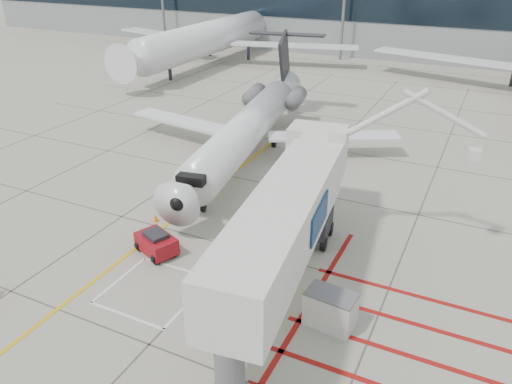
% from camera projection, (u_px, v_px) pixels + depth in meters
% --- Properties ---
extents(ground_plane, '(260.00, 260.00, 0.00)m').
position_uv_depth(ground_plane, '(201.00, 290.00, 23.58)').
color(ground_plane, '#9C9987').
rests_on(ground_plane, ground).
extents(regional_jet, '(27.39, 32.31, 7.58)m').
position_uv_depth(regional_jet, '(237.00, 119.00, 34.67)').
color(regional_jet, silver).
rests_on(regional_jet, ground_plane).
extents(jet_bridge, '(10.66, 18.94, 7.22)m').
position_uv_depth(jet_bridge, '(282.00, 234.00, 21.23)').
color(jet_bridge, silver).
rests_on(jet_bridge, ground_plane).
extents(pushback_tug, '(2.61, 2.16, 1.31)m').
position_uv_depth(pushback_tug, '(156.00, 242.00, 26.12)').
color(pushback_tug, maroon).
rests_on(pushback_tug, ground_plane).
extents(baggage_cart, '(2.09, 1.76, 1.13)m').
position_uv_depth(baggage_cart, '(276.00, 215.00, 28.96)').
color(baggage_cart, '#505155').
rests_on(baggage_cart, ground_plane).
extents(ground_power_unit, '(2.18, 1.40, 1.64)m').
position_uv_depth(ground_power_unit, '(330.00, 309.00, 21.07)').
color(ground_power_unit, beige).
rests_on(ground_power_unit, ground_plane).
extents(cone_nose, '(0.34, 0.34, 0.47)m').
position_uv_depth(cone_nose, '(156.00, 218.00, 29.34)').
color(cone_nose, orange).
rests_on(cone_nose, ground_plane).
extents(cone_side, '(0.32, 0.32, 0.44)m').
position_uv_depth(cone_side, '(318.00, 235.00, 27.66)').
color(cone_side, orange).
rests_on(cone_side, ground_plane).
extents(terminal_building, '(180.00, 28.00, 14.00)m').
position_uv_depth(terminal_building, '(508.00, 3.00, 72.95)').
color(terminal_building, gray).
rests_on(terminal_building, ground_plane).
extents(terminal_glass_band, '(180.00, 0.10, 6.00)m').
position_uv_depth(terminal_glass_band, '(507.00, 5.00, 61.19)').
color(terminal_glass_band, black).
rests_on(terminal_glass_band, ground_plane).
extents(bg_aircraft_b, '(37.79, 41.99, 12.60)m').
position_uv_depth(bg_aircraft_b, '(220.00, 14.00, 67.55)').
color(bg_aircraft_b, silver).
rests_on(bg_aircraft_b, ground_plane).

